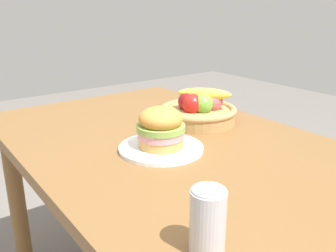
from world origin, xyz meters
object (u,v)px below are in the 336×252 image
object	(u,v)px
soda_can	(208,221)
fruit_basket	(199,110)
plate	(161,148)
sandwich	(161,127)

from	to	relation	value
soda_can	fruit_basket	world-z (taller)	fruit_basket
plate	sandwich	distance (m)	0.07
soda_can	fruit_basket	size ratio (longest dim) A/B	0.43
sandwich	soda_can	distance (m)	0.50
fruit_basket	plate	bearing A→B (deg)	-62.59
plate	fruit_basket	bearing A→B (deg)	117.41
soda_can	plate	bearing A→B (deg)	154.19
sandwich	plate	bearing A→B (deg)	0.00
sandwich	fruit_basket	size ratio (longest dim) A/B	0.51
plate	soda_can	xyz separation A→B (m)	(0.45, -0.22, 0.06)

